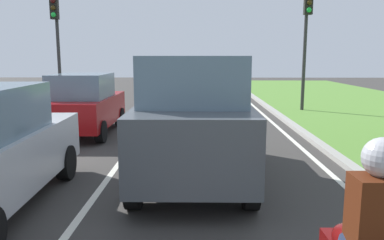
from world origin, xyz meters
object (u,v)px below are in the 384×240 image
object	(u,v)px
car_suv_ahead	(193,117)
car_hatchback_far	(85,104)
rider_person	(378,216)
traffic_light_near_right	(307,28)
traffic_light_overhead_left	(56,30)

from	to	relation	value
car_suv_ahead	car_hatchback_far	bearing A→B (deg)	128.68
rider_person	traffic_light_near_right	xyz separation A→B (m)	(3.15, 13.26, 2.21)
rider_person	traffic_light_overhead_left	bearing A→B (deg)	116.63
car_hatchback_far	traffic_light_near_right	world-z (taller)	traffic_light_near_right
traffic_light_overhead_left	rider_person	bearing A→B (deg)	-62.53
car_hatchback_far	traffic_light_near_right	size ratio (longest dim) A/B	0.75
traffic_light_near_right	traffic_light_overhead_left	distance (m)	10.39
car_hatchback_far	rider_person	size ratio (longest dim) A/B	3.18
car_hatchback_far	rider_person	distance (m)	9.68
rider_person	traffic_light_overhead_left	size ratio (longest dim) A/B	0.23
car_suv_ahead	traffic_light_near_right	world-z (taller)	traffic_light_near_right
rider_person	traffic_light_near_right	bearing A→B (deg)	75.78
car_suv_ahead	rider_person	bearing A→B (deg)	-73.32
car_suv_ahead	traffic_light_near_right	distance (m)	10.13
car_suv_ahead	car_hatchback_far	size ratio (longest dim) A/B	1.22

